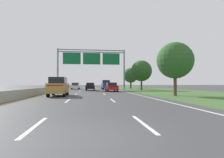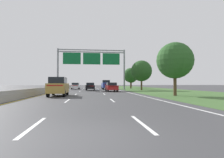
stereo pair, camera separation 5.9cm
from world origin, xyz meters
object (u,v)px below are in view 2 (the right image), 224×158
roadside_tree_near (175,61)px  roadside_tree_distant (131,77)px  overhead_sign_gantry (92,61)px  car_red_right_lane_sedan (111,87)px  roadside_tree_mid (141,71)px  pickup_truck_blue (106,85)px  car_black_centre_lane_sedan (90,86)px  car_white_left_lane_sedan (76,86)px  roadside_tree_far (131,75)px  car_gold_left_lane_suv (58,86)px

roadside_tree_near → roadside_tree_distant: bearing=84.1°
overhead_sign_gantry → car_red_right_lane_sedan: bearing=-68.9°
overhead_sign_gantry → roadside_tree_mid: (10.30, -3.67, -2.45)m
pickup_truck_blue → roadside_tree_near: bearing=-166.8°
car_black_centre_lane_sedan → roadside_tree_mid: (10.59, -0.92, 3.21)m
car_black_centre_lane_sedan → roadside_tree_distant: roadside_tree_distant is taller
car_white_left_lane_sedan → roadside_tree_near: bearing=-151.0°
roadside_tree_mid → roadside_tree_far: size_ratio=1.11×
overhead_sign_gantry → car_white_left_lane_sedan: 8.31m
overhead_sign_gantry → roadside_tree_mid: bearing=-19.6°
pickup_truck_blue → roadside_tree_near: (5.90, -23.35, 2.98)m
car_gold_left_lane_suv → roadside_tree_distant: (17.53, 40.56, 2.50)m
car_red_right_lane_sedan → roadside_tree_near: size_ratio=0.72×
roadside_tree_mid → roadside_tree_distant: roadside_tree_mid is taller
overhead_sign_gantry → car_gold_left_lane_suv: (-3.88, -19.63, -5.38)m
pickup_truck_blue → roadside_tree_near: 24.27m
overhead_sign_gantry → car_black_centre_lane_sedan: 6.30m
roadside_tree_near → roadside_tree_mid: 17.25m
car_gold_left_lane_suv → car_red_right_lane_sedan: car_gold_left_lane_suv is taller
roadside_tree_mid → pickup_truck_blue: bearing=138.1°
pickup_truck_blue → car_red_right_lane_sedan: 11.29m
car_black_centre_lane_sedan → car_red_right_lane_sedan: bearing=-147.4°
car_white_left_lane_sedan → roadside_tree_near: roadside_tree_near is taller
car_black_centre_lane_sedan → roadside_tree_mid: roadside_tree_mid is taller
car_white_left_lane_sedan → roadside_tree_far: size_ratio=0.79×
car_red_right_lane_sedan → car_white_left_lane_sedan: (-7.29, 13.51, 0.00)m
car_black_centre_lane_sedan → roadside_tree_far: bearing=-44.6°
roadside_tree_far → roadside_tree_near: bearing=-92.3°
car_white_left_lane_sedan → roadside_tree_far: (14.42, 3.00, 2.79)m
roadside_tree_mid → car_red_right_lane_sedan: bearing=-143.3°
car_white_left_lane_sedan → car_black_centre_lane_sedan: bearing=-152.6°
car_gold_left_lane_suv → roadside_tree_near: bearing=-96.6°
pickup_truck_blue → roadside_tree_near: size_ratio=0.88×
roadside_tree_mid → roadside_tree_far: bearing=88.8°
car_white_left_lane_sedan → roadside_tree_distant: (17.55, 16.25, 2.78)m
roadside_tree_far → car_gold_left_lane_suv: bearing=-117.8°
car_gold_left_lane_suv → roadside_tree_distant: bearing=-24.5°
roadside_tree_mid → roadside_tree_distant: (3.36, 24.60, -0.43)m
car_gold_left_lane_suv → car_black_centre_lane_sedan: size_ratio=1.07×
car_gold_left_lane_suv → roadside_tree_mid: (14.18, 15.96, 2.93)m
car_black_centre_lane_sedan → car_gold_left_lane_suv: bearing=169.4°
roadside_tree_near → roadside_tree_far: roadside_tree_near is taller
overhead_sign_gantry → roadside_tree_far: size_ratio=2.69×
overhead_sign_gantry → car_white_left_lane_sedan: (-3.89, 4.69, -5.66)m
pickup_truck_blue → roadside_tree_mid: bearing=-132.9°
roadside_tree_near → roadside_tree_far: size_ratio=1.10×
car_white_left_lane_sedan → roadside_tree_far: roadside_tree_far is taller
car_black_centre_lane_sedan → roadside_tree_mid: size_ratio=0.71×
roadside_tree_far → roadside_tree_distant: (3.12, 13.25, -0.01)m
roadside_tree_mid → roadside_tree_distant: 24.83m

